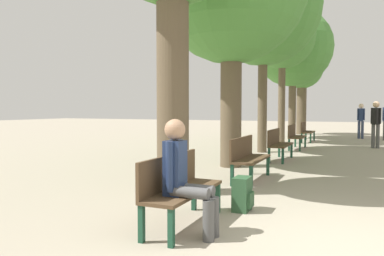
{
  "coord_description": "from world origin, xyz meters",
  "views": [
    {
      "loc": [
        0.1,
        -3.84,
        1.44
      ],
      "look_at": [
        -3.42,
        4.14,
        0.99
      ],
      "focal_mm": 35.0,
      "sensor_mm": 36.0,
      "label": 1
    }
  ],
  "objects_px": {
    "bench_row_0": "(178,184)",
    "tree_row_5": "(302,70)",
    "tree_row_4": "(293,48)",
    "bench_row_4": "(306,130)",
    "bench_row_1": "(247,155)",
    "backpack": "(242,194)",
    "pedestrian_far": "(361,119)",
    "tree_row_2": "(263,9)",
    "person_seated": "(184,174)",
    "pedestrian_mid": "(376,121)",
    "bench_row_3": "(295,135)",
    "bench_row_2": "(278,142)",
    "tree_row_3": "(282,37)"
  },
  "relations": [
    {
      "from": "bench_row_1",
      "to": "tree_row_4",
      "type": "distance_m",
      "value": 11.84
    },
    {
      "from": "bench_row_3",
      "to": "tree_row_2",
      "type": "relative_size",
      "value": 0.23
    },
    {
      "from": "person_seated",
      "to": "tree_row_3",
      "type": "bearing_deg",
      "value": 95.2
    },
    {
      "from": "bench_row_0",
      "to": "backpack",
      "type": "height_order",
      "value": "bench_row_0"
    },
    {
      "from": "tree_row_2",
      "to": "pedestrian_far",
      "type": "relative_size",
      "value": 3.89
    },
    {
      "from": "bench_row_0",
      "to": "pedestrian_mid",
      "type": "xyz_separation_m",
      "value": [
        2.65,
        11.01,
        0.47
      ]
    },
    {
      "from": "tree_row_2",
      "to": "bench_row_0",
      "type": "bearing_deg",
      "value": -84.01
    },
    {
      "from": "bench_row_0",
      "to": "bench_row_2",
      "type": "bearing_deg",
      "value": 90.0
    },
    {
      "from": "pedestrian_mid",
      "to": "backpack",
      "type": "bearing_deg",
      "value": -101.77
    },
    {
      "from": "tree_row_4",
      "to": "tree_row_5",
      "type": "xyz_separation_m",
      "value": [
        -0.0,
        3.3,
        -0.74
      ]
    },
    {
      "from": "backpack",
      "to": "pedestrian_mid",
      "type": "height_order",
      "value": "pedestrian_mid"
    },
    {
      "from": "tree_row_2",
      "to": "backpack",
      "type": "distance_m",
      "value": 8.58
    },
    {
      "from": "bench_row_3",
      "to": "pedestrian_far",
      "type": "relative_size",
      "value": 0.89
    },
    {
      "from": "tree_row_5",
      "to": "bench_row_3",
      "type": "bearing_deg",
      "value": -83.97
    },
    {
      "from": "tree_row_5",
      "to": "pedestrian_mid",
      "type": "distance_m",
      "value": 7.97
    },
    {
      "from": "tree_row_2",
      "to": "person_seated",
      "type": "relative_size",
      "value": 4.97
    },
    {
      "from": "tree_row_5",
      "to": "pedestrian_mid",
      "type": "relative_size",
      "value": 2.87
    },
    {
      "from": "bench_row_3",
      "to": "backpack",
      "type": "xyz_separation_m",
      "value": [
        0.55,
        -8.65,
        -0.27
      ]
    },
    {
      "from": "backpack",
      "to": "tree_row_4",
      "type": "bearing_deg",
      "value": 95.98
    },
    {
      "from": "tree_row_4",
      "to": "person_seated",
      "type": "height_order",
      "value": "tree_row_4"
    },
    {
      "from": "bench_row_2",
      "to": "pedestrian_mid",
      "type": "relative_size",
      "value": 0.88
    },
    {
      "from": "bench_row_1",
      "to": "person_seated",
      "type": "bearing_deg",
      "value": -86.25
    },
    {
      "from": "bench_row_3",
      "to": "tree_row_3",
      "type": "xyz_separation_m",
      "value": [
        -0.85,
        1.99,
        3.88
      ]
    },
    {
      "from": "tree_row_2",
      "to": "tree_row_4",
      "type": "distance_m",
      "value": 6.24
    },
    {
      "from": "bench_row_0",
      "to": "tree_row_3",
      "type": "xyz_separation_m",
      "value": [
        -0.85,
        11.59,
        3.88
      ]
    },
    {
      "from": "pedestrian_mid",
      "to": "bench_row_2",
      "type": "bearing_deg",
      "value": -119.86
    },
    {
      "from": "tree_row_3",
      "to": "tree_row_4",
      "type": "xyz_separation_m",
      "value": [
        0.0,
        2.78,
        -0.04
      ]
    },
    {
      "from": "bench_row_2",
      "to": "tree_row_4",
      "type": "relative_size",
      "value": 0.24
    },
    {
      "from": "bench_row_3",
      "to": "tree_row_5",
      "type": "relative_size",
      "value": 0.31
    },
    {
      "from": "bench_row_2",
      "to": "tree_row_4",
      "type": "bearing_deg",
      "value": 96.11
    },
    {
      "from": "bench_row_0",
      "to": "backpack",
      "type": "relative_size",
      "value": 3.15
    },
    {
      "from": "bench_row_4",
      "to": "tree_row_5",
      "type": "bearing_deg",
      "value": 99.93
    },
    {
      "from": "bench_row_4",
      "to": "person_seated",
      "type": "bearing_deg",
      "value": -89.0
    },
    {
      "from": "bench_row_0",
      "to": "person_seated",
      "type": "distance_m",
      "value": 0.43
    },
    {
      "from": "bench_row_0",
      "to": "tree_row_5",
      "type": "distance_m",
      "value": 17.96
    },
    {
      "from": "bench_row_4",
      "to": "backpack",
      "type": "relative_size",
      "value": 3.15
    },
    {
      "from": "bench_row_3",
      "to": "pedestrian_far",
      "type": "xyz_separation_m",
      "value": [
        2.2,
        6.01,
        0.46
      ]
    },
    {
      "from": "backpack",
      "to": "pedestrian_far",
      "type": "relative_size",
      "value": 0.28
    },
    {
      "from": "tree_row_2",
      "to": "person_seated",
      "type": "bearing_deg",
      "value": -82.69
    },
    {
      "from": "tree_row_5",
      "to": "person_seated",
      "type": "relative_size",
      "value": 3.72
    },
    {
      "from": "bench_row_2",
      "to": "tree_row_2",
      "type": "distance_m",
      "value": 4.62
    },
    {
      "from": "tree_row_4",
      "to": "tree_row_5",
      "type": "bearing_deg",
      "value": 90.0
    },
    {
      "from": "bench_row_1",
      "to": "tree_row_3",
      "type": "bearing_deg",
      "value": 95.81
    },
    {
      "from": "bench_row_1",
      "to": "person_seated",
      "type": "xyz_separation_m",
      "value": [
        0.23,
        -3.5,
        0.19
      ]
    },
    {
      "from": "tree_row_4",
      "to": "bench_row_2",
      "type": "bearing_deg",
      "value": -83.89
    },
    {
      "from": "tree_row_2",
      "to": "bench_row_2",
      "type": "bearing_deg",
      "value": -63.82
    },
    {
      "from": "bench_row_2",
      "to": "person_seated",
      "type": "xyz_separation_m",
      "value": [
        0.23,
        -6.7,
        0.19
      ]
    },
    {
      "from": "bench_row_1",
      "to": "tree_row_4",
      "type": "bearing_deg",
      "value": 94.37
    },
    {
      "from": "bench_row_0",
      "to": "bench_row_2",
      "type": "distance_m",
      "value": 6.4
    },
    {
      "from": "tree_row_5",
      "to": "backpack",
      "type": "distance_m",
      "value": 17.12
    }
  ]
}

